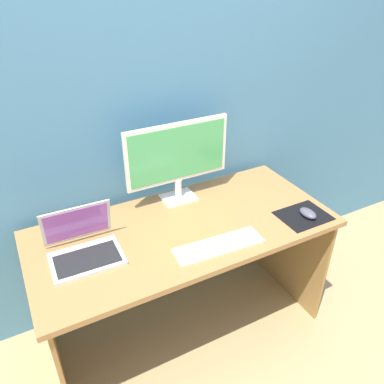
{
  "coord_description": "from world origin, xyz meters",
  "views": [
    {
      "loc": [
        -0.67,
        -1.35,
        1.82
      ],
      "look_at": [
        0.03,
        -0.02,
        0.91
      ],
      "focal_mm": 35.81,
      "sensor_mm": 36.0,
      "label": 1
    }
  ],
  "objects_px": {
    "monitor": "(178,157)",
    "laptop": "(83,247)",
    "mouse": "(308,213)",
    "keyboard_external": "(219,245)"
  },
  "relations": [
    {
      "from": "monitor",
      "to": "laptop",
      "type": "height_order",
      "value": "monitor"
    },
    {
      "from": "monitor",
      "to": "laptop",
      "type": "distance_m",
      "value": 0.64
    },
    {
      "from": "mouse",
      "to": "keyboard_external",
      "type": "bearing_deg",
      "value": 178.35
    },
    {
      "from": "laptop",
      "to": "monitor",
      "type": "bearing_deg",
      "value": 21.28
    },
    {
      "from": "monitor",
      "to": "laptop",
      "type": "bearing_deg",
      "value": -158.72
    },
    {
      "from": "laptop",
      "to": "mouse",
      "type": "relative_size",
      "value": 3.1
    },
    {
      "from": "laptop",
      "to": "keyboard_external",
      "type": "distance_m",
      "value": 0.6
    },
    {
      "from": "monitor",
      "to": "keyboard_external",
      "type": "relative_size",
      "value": 1.35
    },
    {
      "from": "keyboard_external",
      "to": "monitor",
      "type": "bearing_deg",
      "value": 91.48
    },
    {
      "from": "monitor",
      "to": "keyboard_external",
      "type": "distance_m",
      "value": 0.51
    }
  ]
}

